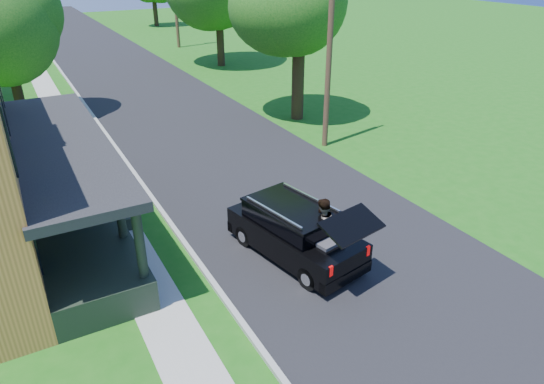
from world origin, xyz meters
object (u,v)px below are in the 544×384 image
utility_pole_near (330,38)px  black_suv (295,231)px  skateboarder (322,227)px  tree_right_near (299,6)px

utility_pole_near → black_suv: bearing=-139.8°
black_suv → skateboarder: black_suv is taller
tree_right_near → black_suv: bearing=-121.6°
tree_right_near → utility_pole_near: size_ratio=0.93×
tree_right_near → utility_pole_near: (-0.97, -4.11, -0.86)m
tree_right_near → utility_pole_near: bearing=-103.3°
tree_right_near → utility_pole_near: utility_pole_near is taller
black_suv → skateboarder: size_ratio=2.88×
skateboarder → utility_pole_near: bearing=-138.4°
black_suv → utility_pole_near: (5.90, 7.05, 3.94)m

